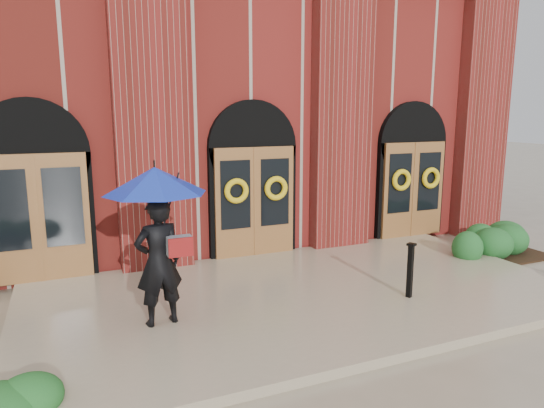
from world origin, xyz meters
TOP-DOWN VIEW (x-y plane):
  - ground at (0.00, 0.00)m, footprint 90.00×90.00m
  - landing at (0.00, 0.15)m, footprint 10.00×5.30m
  - church_building at (0.00, 8.78)m, footprint 16.20×12.53m
  - man_with_umbrella at (-2.72, -0.21)m, footprint 1.76×1.76m
  - metal_post at (1.56, -0.86)m, footprint 0.18×0.18m
  - hedge_wall_right at (5.20, 0.63)m, footprint 2.77×1.11m

SIDE VIEW (x-z plane):
  - ground at x=0.00m, z-range 0.00..0.00m
  - landing at x=0.00m, z-range 0.00..0.15m
  - hedge_wall_right at x=5.20m, z-range 0.00..0.71m
  - metal_post at x=1.56m, z-range 0.17..1.17m
  - man_with_umbrella at x=-2.72m, z-range 0.64..3.11m
  - church_building at x=0.00m, z-range 0.00..7.00m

